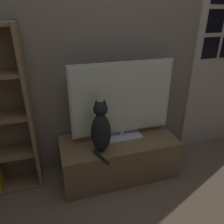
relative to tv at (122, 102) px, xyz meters
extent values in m
cube|color=#756B5B|center=(-0.05, 0.24, 0.50)|extent=(4.80, 0.05, 2.60)
cube|color=brown|center=(-0.05, -0.06, -0.59)|extent=(1.16, 0.51, 0.41)
cube|color=#B7B7BC|center=(0.00, 0.00, -0.37)|extent=(0.39, 0.23, 0.02)
cylinder|color=#B7B7BC|center=(0.00, 0.00, -0.34)|extent=(0.04, 0.04, 0.05)
cube|color=#B7B7BC|center=(0.00, 0.00, 0.03)|extent=(1.00, 0.02, 0.71)
cube|color=beige|center=(0.00, -0.01, 0.03)|extent=(0.96, 0.01, 0.68)
ellipsoid|color=black|center=(-0.26, -0.19, -0.19)|extent=(0.22, 0.20, 0.37)
ellipsoid|color=olive|center=(-0.24, -0.13, -0.21)|extent=(0.11, 0.08, 0.21)
sphere|color=black|center=(-0.25, -0.16, 0.03)|extent=(0.15, 0.15, 0.13)
cone|color=black|center=(-0.29, -0.15, 0.10)|extent=(0.04, 0.04, 0.04)
cone|color=black|center=(-0.22, -0.17, 0.10)|extent=(0.04, 0.04, 0.04)
cylinder|color=black|center=(-0.29, -0.30, -0.37)|extent=(0.10, 0.22, 0.03)
cube|color=brown|center=(-0.84, 0.07, -0.03)|extent=(0.03, 0.28, 1.52)
cube|color=brown|center=(-1.20, 0.07, -0.78)|extent=(0.69, 0.25, 0.03)
cube|color=#B2A893|center=(1.30, 0.20, 0.23)|extent=(0.84, 0.03, 2.05)
cube|color=black|center=(1.06, 0.18, 0.42)|extent=(0.20, 0.01, 0.22)
cube|color=black|center=(1.06, 0.18, 0.69)|extent=(0.20, 0.01, 0.22)
camera|label=1|loc=(-0.65, -1.81, 0.81)|focal=35.00mm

